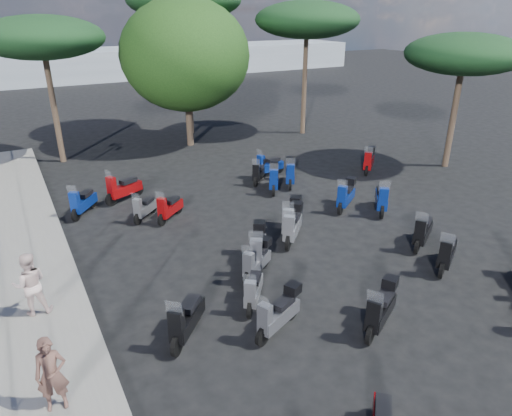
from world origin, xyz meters
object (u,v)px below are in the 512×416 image
scooter_11 (123,189)px  scooter_16 (293,225)px  pine_1 (307,20)px  scooter_28 (369,161)px  scooter_5 (83,203)px  scooter_3 (278,313)px  pedestrian_far (30,284)px  scooter_4 (169,208)px  scooter_23 (269,166)px  scooter_31 (291,219)px  scooter_32 (447,253)px  scooter_30 (274,178)px  scooter_17 (259,172)px  scooter_21 (346,196)px  scooter_15 (257,261)px  woman (52,374)px  scooter_27 (422,232)px  scooter_8 (253,290)px  scooter_29 (290,173)px  pine_0 (184,0)px  scooter_22 (381,199)px  pine_3 (464,54)px  broadleaf_tree (185,55)px  scooter_14 (381,309)px  scooter_9 (258,248)px  scooter_10 (145,208)px  pine_2 (42,38)px

scooter_11 → scooter_16: scooter_11 is taller
pine_1 → scooter_28: bearing=-100.8°
scooter_5 → pine_1: (13.98, 6.14, 5.96)m
scooter_3 → scooter_11: (-1.14, 9.79, 0.01)m
pedestrian_far → scooter_4: (4.79, 3.88, -0.52)m
scooter_23 → scooter_31: bearing=145.2°
scooter_28 → pine_1: (1.43, 7.52, 5.92)m
scooter_32 → pine_1: 17.27m
scooter_28 → scooter_30: (-5.14, 0.07, 0.01)m
scooter_17 → scooter_16: bearing=115.1°
pine_1 → scooter_16: bearing=-125.8°
scooter_4 → scooter_21: bearing=-150.1°
scooter_3 → scooter_17: 10.15m
scooter_15 → scooter_31: bearing=-87.4°
woman → scooter_27: bearing=16.4°
scooter_8 → scooter_21: (6.07, 3.74, 0.09)m
scooter_29 → pine_0: (-0.31, 10.60, 6.96)m
scooter_4 → scooter_16: 4.60m
scooter_4 → scooter_22: scooter_22 is taller
pedestrian_far → pine_3: size_ratio=0.27×
scooter_30 → scooter_31: 4.04m
scooter_8 → scooter_28: (9.79, 6.61, 0.09)m
scooter_32 → pine_3: (7.81, 6.55, 4.69)m
scooter_30 → broadleaf_tree: (-0.45, 8.28, 4.27)m
scooter_14 → scooter_29: bearing=-49.9°
scooter_5 → pine_0: (8.06, 9.53, 7.01)m
woman → scooter_11: woman is taller
woman → scooter_9: bearing=35.3°
scooter_5 → scooter_21: size_ratio=0.94×
scooter_9 → scooter_16: bearing=-121.0°
broadleaf_tree → scooter_32: bearing=-84.4°
scooter_28 → pine_3: bearing=-149.0°
pedestrian_far → scooter_8: bearing=161.6°
scooter_16 → scooter_30: scooter_16 is taller
scooter_4 → scooter_30: (4.78, 0.67, 0.08)m
scooter_5 → scooter_10: scooter_5 is taller
scooter_11 → scooter_30: bearing=-133.5°
scooter_16 → scooter_23: size_ratio=0.85×
pedestrian_far → scooter_17: size_ratio=1.31×
scooter_11 → pine_0: pine_0 is taller
scooter_11 → pine_0: 13.03m
scooter_4 → pine_3: pine_3 is taller
scooter_8 → scooter_10: bearing=-43.9°
scooter_9 → scooter_10: bearing=-34.0°
scooter_9 → pine_2: pine_2 is taller
scooter_5 → scooter_17: (7.37, -0.14, -0.01)m
scooter_10 → scooter_14: (3.08, -8.78, 0.11)m
scooter_16 → scooter_21: (3.23, 1.24, -0.03)m
scooter_21 → scooter_11: bearing=21.3°
pine_3 → scooter_3: bearing=-154.1°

